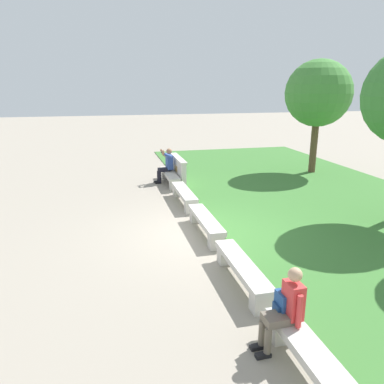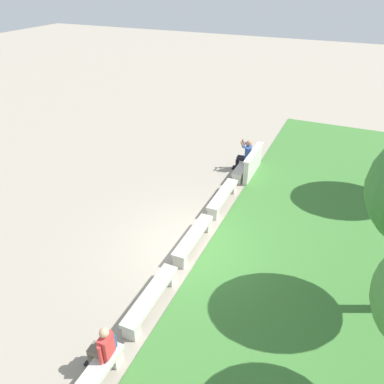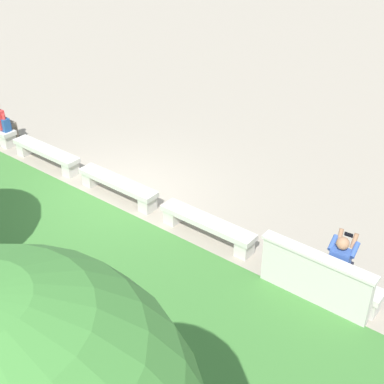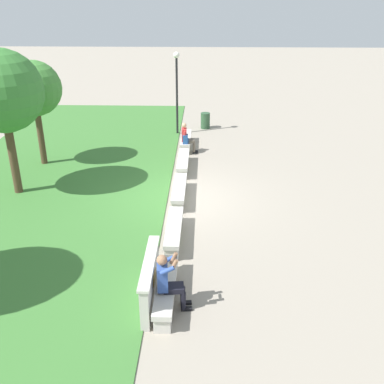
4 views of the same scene
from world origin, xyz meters
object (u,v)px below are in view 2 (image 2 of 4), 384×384
Objects in this scene: person_photographer at (245,154)px; backpack at (108,344)px; bench_mid at (193,238)px; bench_far at (151,298)px; bench_main at (244,166)px; person_distant at (102,347)px; bench_near at (223,196)px.

backpack is (9.71, 0.06, -0.11)m from person_photographer.
bench_mid is at bearing 0.82° from person_photographer.
bench_mid is 2.58m from bench_far.
bench_main is at bearing 180.00° from bench_mid.
bench_far is 1.75× the size of person_distant.
bench_main and bench_mid have the same top height.
backpack reaches higher than bench_near.
backpack is (1.70, -0.02, 0.32)m from bench_far.
bench_near and bench_mid have the same top height.
person_photographer is at bearing -179.94° from person_distant.
person_distant is 0.15m from backpack.
bench_mid is 1.67× the size of person_photographer.
person_distant is at bearing -0.54° from bench_near.
person_photographer is at bearing -178.44° from bench_near.
person_photographer is (-0.26, -0.08, 0.43)m from bench_main.
backpack is at bearing 162.12° from person_distant.
bench_near is at bearing 179.82° from backpack.
person_distant is (7.00, -0.07, 0.37)m from bench_near.
bench_far is (2.58, 0.00, 0.00)m from bench_mid.
bench_near is at bearing 0.00° from bench_main.
bench_near is 5.16m from bench_far.
bench_near is 5.14× the size of backpack.
bench_main is 1.00× the size of bench_mid.
person_distant is 2.94× the size of backpack.
person_distant reaches higher than backpack.
backpack is at bearing -0.29° from bench_mid.
bench_far is (5.16, 0.00, 0.00)m from bench_near.
backpack is at bearing -0.18° from bench_near.
backpack is (9.45, -0.02, 0.32)m from bench_main.
bench_main is 5.16m from bench_mid.
bench_main is 1.75× the size of person_distant.
bench_far is at bearing 0.00° from bench_mid.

